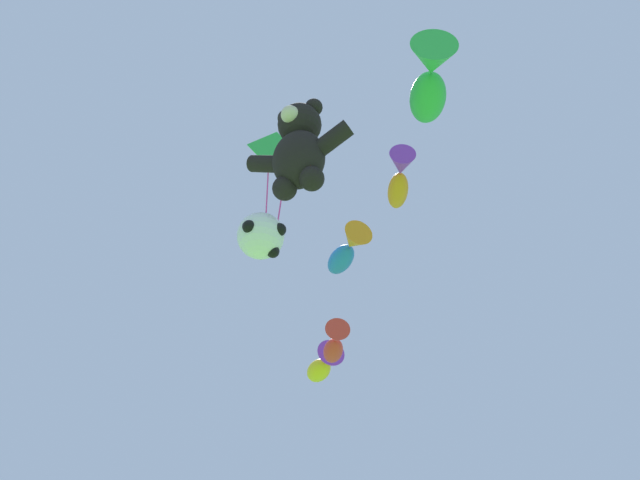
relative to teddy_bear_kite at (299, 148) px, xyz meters
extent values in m
ellipsoid|color=black|center=(0.00, 0.01, -0.25)|extent=(0.89, 0.76, 1.09)
sphere|color=black|center=(0.00, 0.01, 0.55)|extent=(0.75, 0.75, 0.75)
sphere|color=beige|center=(0.00, -0.31, 0.50)|extent=(0.31, 0.31, 0.31)
sphere|color=black|center=(-0.27, 0.01, 0.85)|extent=(0.31, 0.31, 0.31)
cylinder|color=black|center=(-0.65, 0.01, -0.06)|extent=(0.65, 0.29, 0.51)
sphere|color=black|center=(-0.25, 0.01, -0.77)|extent=(0.41, 0.41, 0.41)
sphere|color=black|center=(0.27, 0.01, 0.85)|extent=(0.31, 0.31, 0.31)
cylinder|color=black|center=(0.65, 0.01, -0.06)|extent=(0.65, 0.29, 0.51)
sphere|color=black|center=(0.25, 0.01, -0.77)|extent=(0.41, 0.41, 0.41)
sphere|color=white|center=(-0.57, -0.10, -1.68)|extent=(0.73, 0.73, 0.73)
sphere|color=black|center=(-0.24, -0.10, -1.68)|extent=(0.20, 0.20, 0.20)
sphere|color=black|center=(-0.65, 0.13, -1.45)|extent=(0.20, 0.20, 0.20)
sphere|color=black|center=(-0.57, -0.43, -1.73)|extent=(0.20, 0.20, 0.20)
sphere|color=black|center=(-0.42, 0.02, -1.95)|extent=(0.20, 0.20, 0.20)
ellipsoid|color=green|center=(2.08, 0.65, 0.78)|extent=(1.00, 1.20, 0.51)
cone|color=green|center=(2.44, -0.07, 0.78)|extent=(0.93, 0.85, 0.76)
sphere|color=black|center=(1.94, 0.95, 0.92)|extent=(0.13, 0.13, 0.13)
ellipsoid|color=orange|center=(0.65, 2.80, 0.96)|extent=(0.82, 1.07, 0.34)
cone|color=purple|center=(1.01, 2.12, 0.96)|extent=(0.70, 0.72, 0.50)
sphere|color=black|center=(0.51, 3.08, 1.05)|extent=(0.09, 0.09, 0.09)
ellipsoid|color=blue|center=(-1.63, 4.87, 1.37)|extent=(1.13, 1.10, 0.45)
cone|color=orange|center=(-1.03, 4.33, 1.37)|extent=(0.87, 0.88, 0.66)
sphere|color=black|center=(-1.87, 5.10, 1.49)|extent=(0.12, 0.12, 0.12)
ellipsoid|color=red|center=(-3.07, 7.30, 0.50)|extent=(0.99, 1.17, 0.42)
cone|color=red|center=(-2.63, 6.61, 0.50)|extent=(0.84, 0.83, 0.62)
sphere|color=black|center=(-3.26, 7.59, 0.61)|extent=(0.11, 0.11, 0.11)
ellipsoid|color=yellow|center=(-4.69, 9.56, 1.32)|extent=(1.24, 1.24, 0.55)
cone|color=purple|center=(-4.08, 8.96, 1.32)|extent=(1.00, 1.00, 0.81)
sphere|color=black|center=(-4.94, 9.80, 1.47)|extent=(0.14, 0.14, 0.14)
cube|color=green|center=(-1.84, 2.18, 2.62)|extent=(0.89, 1.00, 1.31)
cylinder|color=#E53F9E|center=(-2.01, 2.18, 1.46)|extent=(0.03, 0.05, 1.47)
cylinder|color=#E53F9E|center=(-1.67, 2.22, 1.34)|extent=(0.03, 0.27, 1.71)
camera|label=1|loc=(4.24, -7.29, -8.27)|focal=40.00mm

